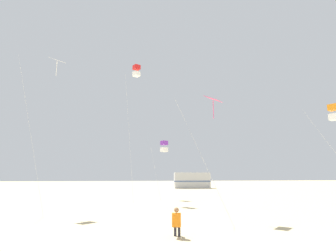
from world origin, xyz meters
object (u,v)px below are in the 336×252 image
(kite_diamond_white, at_px, (55,66))
(kite_diamond_rainbow, at_px, (212,103))
(rv_van_silver, at_px, (192,180))
(kite_box_orange, at_px, (334,112))
(kite_box_scarlet, at_px, (136,71))
(kite_flyer_standing, at_px, (177,221))
(kite_box_violet, at_px, (164,146))

(kite_diamond_white, distance_m, kite_diamond_rainbow, 11.82)
(rv_van_silver, bearing_deg, kite_box_orange, -79.92)
(kite_box_scarlet, xyz_separation_m, kite_diamond_rainbow, (4.40, -10.76, -6.02))
(kite_flyer_standing, height_order, kite_box_scarlet, kite_box_scarlet)
(kite_diamond_white, bearing_deg, kite_box_orange, -7.05)
(kite_box_violet, relative_size, rv_van_silver, 0.90)
(kite_box_scarlet, height_order, kite_box_orange, kite_box_scarlet)
(kite_box_scarlet, relative_size, kite_diamond_rainbow, 1.87)
(kite_flyer_standing, bearing_deg, kite_diamond_white, -34.56)
(kite_diamond_rainbow, bearing_deg, kite_diamond_white, 157.11)
(kite_diamond_white, height_order, rv_van_silver, kite_diamond_white)
(kite_diamond_white, xyz_separation_m, rv_van_silver, (16.77, 29.43, -8.84))
(kite_box_violet, relative_size, kite_diamond_rainbow, 0.83)
(rv_van_silver, bearing_deg, kite_flyer_standing, -99.43)
(kite_flyer_standing, distance_m, kite_box_violet, 17.43)
(kite_diamond_white, xyz_separation_m, kite_diamond_rainbow, (10.38, -4.38, -3.57))
(kite_diamond_white, bearing_deg, kite_diamond_rainbow, -22.89)
(kite_box_scarlet, distance_m, kite_box_violet, 8.19)
(kite_box_scarlet, xyz_separation_m, kite_diamond_white, (-5.98, -6.38, -2.46))
(kite_box_orange, height_order, kite_diamond_white, kite_diamond_white)
(kite_diamond_rainbow, xyz_separation_m, rv_van_silver, (6.39, 33.81, -5.27))
(kite_flyer_standing, distance_m, kite_box_orange, 15.17)
(kite_diamond_white, relative_size, kite_diamond_rainbow, 1.53)
(kite_flyer_standing, xyz_separation_m, kite_box_orange, (12.49, 5.97, 6.22))
(kite_flyer_standing, relative_size, rv_van_silver, 0.18)
(kite_box_orange, distance_m, rv_van_silver, 32.51)
(kite_box_scarlet, distance_m, kite_box_orange, 17.55)
(kite_box_scarlet, relative_size, rv_van_silver, 2.01)
(kite_diamond_white, relative_size, kite_box_violet, 1.85)
(rv_van_silver, bearing_deg, kite_diamond_white, -115.32)
(kite_box_orange, xyz_separation_m, kite_diamond_rainbow, (-9.58, -1.92, -0.17))
(kite_box_orange, bearing_deg, kite_diamond_white, 172.95)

